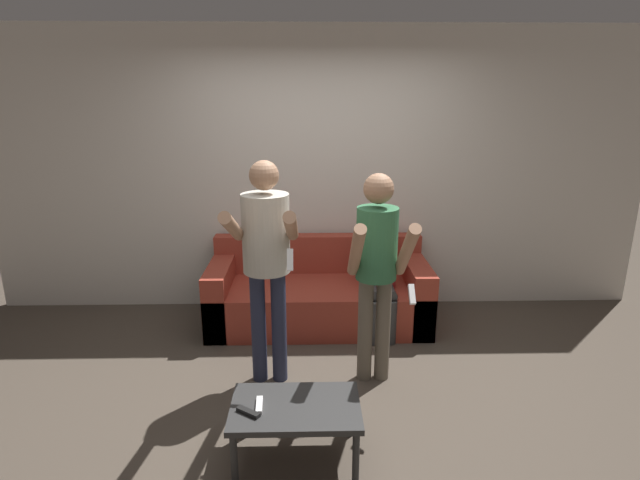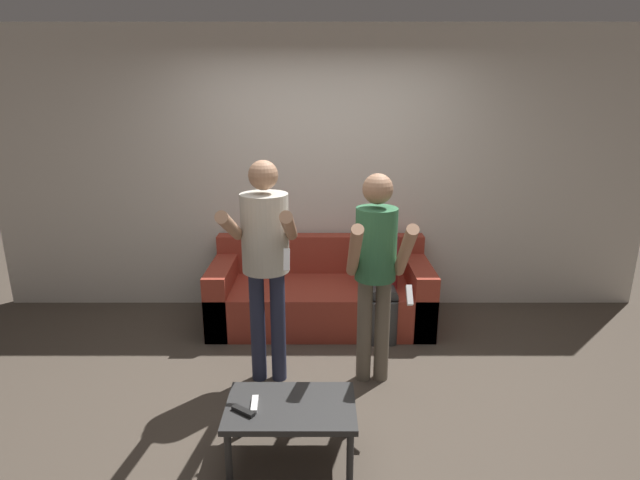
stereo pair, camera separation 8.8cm
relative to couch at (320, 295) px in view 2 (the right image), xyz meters
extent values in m
plane|color=#4C4238|center=(0.01, -1.26, -0.26)|extent=(14.00, 14.00, 0.00)
cube|color=silver|center=(0.01, 0.46, 1.09)|extent=(6.40, 0.06, 2.70)
cube|color=#9E3828|center=(0.00, -0.04, -0.07)|extent=(2.01, 0.86, 0.40)
cube|color=#9E3828|center=(0.00, 0.31, 0.32)|extent=(2.01, 0.16, 0.37)
cube|color=#9E3828|center=(-0.90, -0.04, 0.04)|extent=(0.20, 0.86, 0.60)
cube|color=#9E3828|center=(0.90, -0.04, 0.04)|extent=(0.20, 0.86, 0.60)
cylinder|color=#282D47|center=(-0.46, -1.00, 0.17)|extent=(0.11, 0.11, 0.87)
cylinder|color=#282D47|center=(-0.31, -1.00, 0.17)|extent=(0.11, 0.11, 0.87)
cylinder|color=beige|center=(-0.39, -1.00, 0.89)|extent=(0.33, 0.33, 0.56)
sphere|color=#A87A5B|center=(-0.39, -1.00, 1.29)|extent=(0.20, 0.20, 0.20)
cylinder|color=#A87A5B|center=(-0.58, -1.28, 1.00)|extent=(0.08, 0.59, 0.33)
cylinder|color=#A87A5B|center=(-0.20, -1.28, 1.00)|extent=(0.08, 0.59, 0.33)
cube|color=white|center=(-0.20, -1.55, 0.87)|extent=(0.04, 0.08, 0.13)
cylinder|color=#6B6051|center=(0.32, -1.00, 0.14)|extent=(0.11, 0.11, 0.81)
cylinder|color=#6B6051|center=(0.46, -1.00, 0.14)|extent=(0.11, 0.11, 0.81)
cylinder|color=#337047|center=(0.39, -1.00, 0.81)|extent=(0.29, 0.29, 0.52)
sphere|color=#A87A5B|center=(0.39, -1.00, 1.20)|extent=(0.21, 0.21, 0.21)
cylinder|color=#A87A5B|center=(0.22, -1.23, 0.82)|extent=(0.08, 0.51, 0.49)
cylinder|color=#A87A5B|center=(0.56, -1.23, 0.82)|extent=(0.08, 0.51, 0.49)
cube|color=white|center=(0.56, -1.46, 0.61)|extent=(0.04, 0.11, 0.11)
cylinder|color=#383838|center=(0.46, -0.45, -0.07)|extent=(0.11, 0.11, 0.40)
cylinder|color=#383838|center=(0.61, -0.45, -0.07)|extent=(0.11, 0.11, 0.40)
cylinder|color=#383838|center=(0.46, -0.29, 0.16)|extent=(0.11, 0.32, 0.11)
cylinder|color=#383838|center=(0.61, -0.29, 0.16)|extent=(0.11, 0.32, 0.11)
cylinder|color=#9E2D33|center=(0.54, -0.13, 0.38)|extent=(0.32, 0.32, 0.50)
sphere|color=beige|center=(0.54, -0.13, 0.75)|extent=(0.20, 0.20, 0.20)
cube|color=#2D2D2D|center=(-0.17, -1.87, 0.08)|extent=(0.75, 0.47, 0.04)
cylinder|color=#2D2D2D|center=(-0.51, -2.06, -0.10)|extent=(0.04, 0.04, 0.33)
cylinder|color=#2D2D2D|center=(0.16, -2.06, -0.10)|extent=(0.04, 0.04, 0.33)
cylinder|color=#2D2D2D|center=(-0.51, -1.67, -0.10)|extent=(0.04, 0.04, 0.33)
cylinder|color=#2D2D2D|center=(0.16, -1.67, -0.10)|extent=(0.04, 0.04, 0.33)
cube|color=black|center=(-0.44, -1.95, 0.11)|extent=(0.14, 0.11, 0.02)
cube|color=white|center=(-0.38, -1.88, 0.11)|extent=(0.04, 0.15, 0.02)
camera|label=1|loc=(-0.09, -4.36, 1.81)|focal=28.00mm
camera|label=2|loc=(0.00, -4.36, 1.81)|focal=28.00mm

